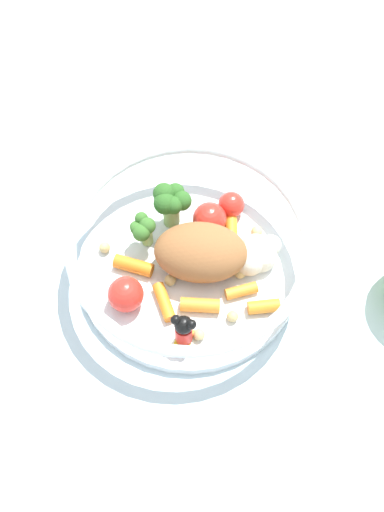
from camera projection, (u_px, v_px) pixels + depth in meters
name	position (u px, v px, depth m)	size (l,w,h in m)	color
ground_plane	(173.00, 280.00, 0.57)	(2.40, 2.40, 0.00)	silver
food_container	(196.00, 255.00, 0.55)	(0.21, 0.21, 0.06)	white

